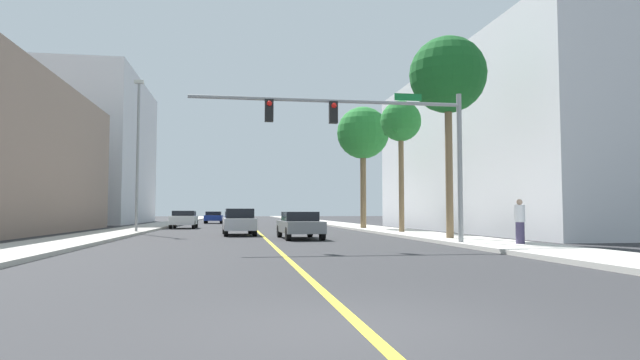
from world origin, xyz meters
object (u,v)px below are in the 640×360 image
car_white (184,219)px  palm_far (363,134)px  street_lamp (138,148)px  car_gray (300,225)px  traffic_signal_mast (377,130)px  palm_near (448,76)px  pedestrian (520,222)px  car_green (238,218)px  car_blue (214,217)px  palm_mid (401,123)px  car_silver (239,221)px  car_black (236,217)px

car_white → palm_far: bearing=156.7°
street_lamp → car_gray: 12.52m
palm_far → traffic_signal_mast: bearing=-102.0°
palm_far → street_lamp: bearing=-164.9°
palm_near → pedestrian: (0.90, -4.43, -6.59)m
palm_far → car_white: bearing=156.4°
car_green → car_blue: car_green is taller
palm_far → palm_near: bearing=-88.2°
car_green → palm_near: bearing=-67.0°
car_white → pedestrian: pedestrian is taller
palm_far → car_blue: palm_far is taller
pedestrian → palm_mid: bearing=161.2°
car_blue → traffic_signal_mast: bearing=-78.2°
palm_mid → car_white: palm_mid is taller
street_lamp → car_white: street_lamp is taller
car_white → palm_mid: bearing=136.7°
pedestrian → traffic_signal_mast: bearing=-128.4°
palm_mid → car_green: 18.54m
palm_mid → traffic_signal_mast: bearing=-112.5°
palm_mid → car_gray: palm_mid is taller
palm_far → palm_mid: bearing=-85.9°
palm_mid → pedestrian: (0.82, -11.74, -5.60)m
palm_mid → car_white: bearing=136.4°
street_lamp → car_blue: street_lamp is taller
car_white → car_blue: (1.62, 17.13, -0.04)m
palm_far → car_silver: palm_far is taller
car_white → car_green: (4.19, 1.75, 0.01)m
traffic_signal_mast → car_gray: size_ratio=2.40×
traffic_signal_mast → pedestrian: bearing=-15.5°
street_lamp → car_green: 13.79m
traffic_signal_mast → car_black: (-5.38, 35.93, -3.79)m
car_green → traffic_signal_mast: bearing=-78.4°
palm_far → car_blue: size_ratio=2.13×
traffic_signal_mast → car_white: traffic_signal_mast is taller
palm_far → car_white: size_ratio=2.27×
car_black → car_blue: bearing=115.1°
car_green → car_blue: (-2.57, 15.38, -0.05)m
traffic_signal_mast → car_white: 25.49m
car_white → traffic_signal_mast: bearing=112.2°
street_lamp → pedestrian: (16.41, -15.00, -4.22)m
car_silver → car_black: bearing=87.9°
traffic_signal_mast → car_blue: traffic_signal_mast is taller
street_lamp → palm_far: (15.05, 4.06, 1.80)m
palm_far → car_green: bearing=140.1°
street_lamp → car_black: bearing=75.2°
street_lamp → car_gray: size_ratio=2.08×
palm_near → pedestrian: palm_near is taller
car_blue → pedestrian: (12.90, -41.94, 0.26)m
palm_mid → car_blue: (-12.08, 30.19, -5.87)m
car_blue → car_silver: bearing=-84.1°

